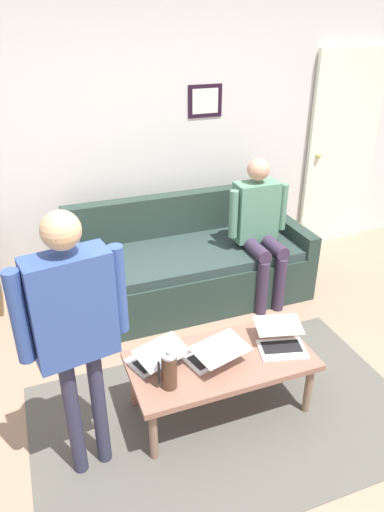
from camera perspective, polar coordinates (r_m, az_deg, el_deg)
name	(u,v)px	position (r m, az deg, el deg)	size (l,w,h in m)	color
ground_plane	(242,418)	(3.25, 6.08, -18.96)	(7.68, 7.68, 0.00)	#997961
area_rug	(226,417)	(3.24, 4.10, -18.91)	(2.44, 1.49, 0.01)	#53514A
back_wall	(142,136)	(4.42, -6.03, 14.28)	(7.04, 0.11, 2.70)	silver
interior_door	(341,152)	(5.38, 17.65, 11.96)	(0.82, 0.09, 2.05)	white
couch	(189,266)	(4.26, -0.35, -1.17)	(2.08, 0.89, 0.88)	#273831
coffee_table	(221,364)	(3.06, 3.54, -12.94)	(1.16, 0.58, 0.41)	#8B5F4E
laptop_left	(281,341)	(3.15, 10.73, -10.07)	(0.37, 0.39, 0.13)	silver
laptop_center	(213,353)	(3.00, 2.59, -11.64)	(0.41, 0.41, 0.14)	silver
laptop_right	(157,356)	(2.98, -4.31, -12.05)	(0.40, 0.38, 0.14)	silver
french_press	(169,370)	(2.76, -2.80, -13.67)	(0.11, 0.09, 0.27)	#4C3323
person_standing	(73,320)	(2.38, -14.19, -7.56)	(0.57, 0.24, 1.59)	#2F3046
person_seated	(259,223)	(4.11, 8.18, 3.94)	(0.55, 0.51, 1.28)	#3A2C44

